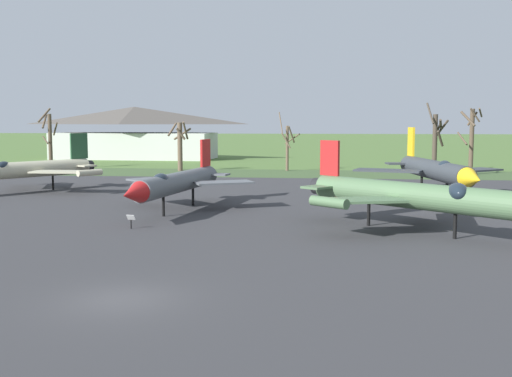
# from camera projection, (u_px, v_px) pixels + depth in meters

# --- Properties ---
(ground_plane) EXTENTS (600.00, 600.00, 0.00)m
(ground_plane) POSITION_uv_depth(u_px,v_px,m) (121.00, 301.00, 22.79)
(ground_plane) COLOR #4C6B33
(asphalt_apron) EXTENTS (83.71, 61.78, 0.05)m
(asphalt_apron) POSITION_uv_depth(u_px,v_px,m) (214.00, 220.00, 41.08)
(asphalt_apron) COLOR #333335
(asphalt_apron) RESTS_ON ground
(grass_verge_strip) EXTENTS (143.71, 12.00, 0.06)m
(grass_verge_strip) POSITION_uv_depth(u_px,v_px,m) (269.00, 174.00, 77.50)
(grass_verge_strip) COLOR #3C532E
(grass_verge_strip) RESTS_ON ground
(jet_fighter_front_left) EXTENTS (13.85, 12.48, 5.31)m
(jet_fighter_front_left) POSITION_uv_depth(u_px,v_px,m) (417.00, 195.00, 36.06)
(jet_fighter_front_left) COLOR #4C6B47
(jet_fighter_front_left) RESTS_ON ground
(jet_fighter_front_right) EXTENTS (13.38, 17.50, 5.97)m
(jet_fighter_front_right) POSITION_uv_depth(u_px,v_px,m) (436.00, 170.00, 52.89)
(jet_fighter_front_right) COLOR #33383D
(jet_fighter_front_right) RESTS_ON ground
(info_placard_front_right) EXTENTS (0.67, 0.36, 0.96)m
(info_placard_front_right) POSITION_uv_depth(u_px,v_px,m) (473.00, 203.00, 45.35)
(info_placard_front_right) COLOR black
(info_placard_front_right) RESTS_ON ground
(jet_fighter_rear_center) EXTENTS (10.38, 15.87, 5.09)m
(jet_fighter_rear_center) POSITION_uv_depth(u_px,v_px,m) (176.00, 182.00, 44.63)
(jet_fighter_rear_center) COLOR #565B60
(jet_fighter_rear_center) RESTS_ON ground
(info_placard_rear_center) EXTENTS (0.51, 0.30, 0.91)m
(info_placard_rear_center) POSITION_uv_depth(u_px,v_px,m) (131.00, 220.00, 37.63)
(info_placard_rear_center) COLOR black
(info_placard_rear_center) RESTS_ON ground
(jet_fighter_rear_left) EXTENTS (12.72, 13.98, 5.39)m
(jet_fighter_rear_left) POSITION_uv_depth(u_px,v_px,m) (24.00, 169.00, 56.71)
(jet_fighter_rear_left) COLOR #B7B293
(jet_fighter_rear_left) RESTS_ON ground
(bare_tree_far_left) EXTENTS (2.72, 2.58, 8.37)m
(bare_tree_far_left) POSITION_uv_depth(u_px,v_px,m) (50.00, 138.00, 85.03)
(bare_tree_far_left) COLOR brown
(bare_tree_far_left) RESTS_ON ground
(bare_tree_left_of_center) EXTENTS (2.75, 2.39, 6.50)m
(bare_tree_left_of_center) POSITION_uv_depth(u_px,v_px,m) (180.00, 144.00, 81.07)
(bare_tree_left_of_center) COLOR brown
(bare_tree_left_of_center) RESTS_ON ground
(bare_tree_center) EXTENTS (2.88, 2.89, 7.75)m
(bare_tree_center) POSITION_uv_depth(u_px,v_px,m) (288.00, 145.00, 81.34)
(bare_tree_center) COLOR brown
(bare_tree_center) RESTS_ON ground
(bare_tree_right_of_center) EXTENTS (2.90, 2.90, 8.91)m
(bare_tree_right_of_center) POSITION_uv_depth(u_px,v_px,m) (436.00, 139.00, 79.63)
(bare_tree_right_of_center) COLOR #42382D
(bare_tree_right_of_center) RESTS_ON ground
(bare_tree_far_right) EXTENTS (2.89, 2.48, 8.13)m
(bare_tree_far_right) POSITION_uv_depth(u_px,v_px,m) (471.00, 138.00, 75.12)
(bare_tree_far_right) COLOR brown
(bare_tree_far_right) RESTS_ON ground
(visitor_building) EXTENTS (29.02, 11.95, 9.03)m
(visitor_building) POSITION_uv_depth(u_px,v_px,m) (135.00, 133.00, 108.36)
(visitor_building) COLOR beige
(visitor_building) RESTS_ON ground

